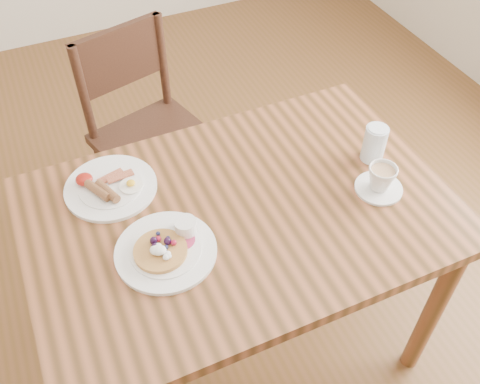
{
  "coord_description": "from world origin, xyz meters",
  "views": [
    {
      "loc": [
        -0.41,
        -0.92,
        1.88
      ],
      "look_at": [
        0.0,
        0.0,
        0.82
      ],
      "focal_mm": 40.0,
      "sensor_mm": 36.0,
      "label": 1
    }
  ],
  "objects": [
    {
      "name": "teacup_saucer",
      "position": [
        0.4,
        -0.1,
        0.79
      ],
      "size": [
        0.14,
        0.14,
        0.09
      ],
      "color": "white",
      "rests_on": "dining_table"
    },
    {
      "name": "water_glass",
      "position": [
        0.46,
        0.03,
        0.81
      ],
      "size": [
        0.07,
        0.07,
        0.12
      ],
      "primitive_type": "cylinder",
      "color": "silver",
      "rests_on": "dining_table"
    },
    {
      "name": "dining_table",
      "position": [
        0.0,
        0.0,
        0.65
      ],
      "size": [
        1.2,
        0.8,
        0.75
      ],
      "color": "brown",
      "rests_on": "ground"
    },
    {
      "name": "breakfast_plate",
      "position": [
        -0.32,
        0.23,
        0.76
      ],
      "size": [
        0.27,
        0.27,
        0.04
      ],
      "color": "white",
      "rests_on": "dining_table"
    },
    {
      "name": "ground",
      "position": [
        0.0,
        0.0,
        0.0
      ],
      "size": [
        5.0,
        5.0,
        0.0
      ],
      "primitive_type": "plane",
      "color": "brown",
      "rests_on": "ground"
    },
    {
      "name": "pancake_plate",
      "position": [
        -0.24,
        -0.06,
        0.76
      ],
      "size": [
        0.27,
        0.27,
        0.06
      ],
      "color": "white",
      "rests_on": "dining_table"
    },
    {
      "name": "chair_far",
      "position": [
        -0.07,
        0.76,
        0.49
      ],
      "size": [
        0.52,
        0.52,
        0.88
      ],
      "rotation": [
        0.0,
        0.0,
        3.41
      ],
      "color": "#3A2215",
      "rests_on": "ground"
    }
  ]
}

